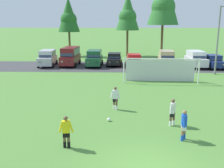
# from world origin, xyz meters

# --- Properties ---
(ground_plane) EXTENTS (400.00, 400.00, 0.00)m
(ground_plane) POSITION_xyz_m (0.00, 15.00, 0.00)
(ground_plane) COLOR #518438
(parking_lot_strip) EXTENTS (52.00, 8.40, 0.01)m
(parking_lot_strip) POSITION_xyz_m (0.00, 25.40, 0.00)
(parking_lot_strip) COLOR #3D3D3F
(parking_lot_strip) RESTS_ON ground
(soccer_ball) EXTENTS (0.22, 0.22, 0.22)m
(soccer_ball) POSITION_xyz_m (-1.83, 5.48, 0.11)
(soccer_ball) COLOR white
(soccer_ball) RESTS_ON ground
(soccer_goal) EXTENTS (7.48, 2.21, 2.57)m
(soccer_goal) POSITION_xyz_m (2.91, 16.53, 1.29)
(soccer_goal) COLOR white
(soccer_goal) RESTS_ON ground
(referee) EXTENTS (0.75, 0.30, 1.64)m
(referee) POSITION_xyz_m (-3.75, 1.94, 0.82)
(referee) COLOR brown
(referee) RESTS_ON ground
(player_striker_near) EXTENTS (0.73, 0.31, 1.64)m
(player_striker_near) POSITION_xyz_m (-1.48, 7.72, 0.82)
(player_striker_near) COLOR brown
(player_striker_near) RESTS_ON ground
(player_midfield_center) EXTENTS (0.30, 0.73, 1.64)m
(player_midfield_center) POSITION_xyz_m (2.16, 2.96, 0.82)
(player_midfield_center) COLOR #936B4C
(player_midfield_center) RESTS_ON ground
(player_defender_far) EXTENTS (0.47, 0.66, 1.64)m
(player_defender_far) POSITION_xyz_m (1.95, 4.92, 0.82)
(player_defender_far) COLOR brown
(player_defender_far) RESTS_ON ground
(parked_car_slot_far_left) EXTENTS (2.34, 4.70, 2.16)m
(parked_car_slot_far_left) POSITION_xyz_m (-11.05, 25.57, 1.11)
(parked_car_slot_far_left) COLOR #B2B2BC
(parked_car_slot_far_left) RESTS_ON ground
(parked_car_slot_left) EXTENTS (2.38, 4.89, 2.52)m
(parked_car_slot_left) POSITION_xyz_m (-7.99, 25.99, 1.34)
(parked_car_slot_left) COLOR maroon
(parked_car_slot_left) RESTS_ON ground
(parked_car_slot_center_left) EXTENTS (2.17, 4.62, 2.16)m
(parked_car_slot_center_left) POSITION_xyz_m (-4.64, 25.62, 1.11)
(parked_car_slot_center_left) COLOR #194C2D
(parked_car_slot_center_left) RESTS_ON ground
(parked_car_slot_center) EXTENTS (2.13, 4.25, 1.72)m
(parked_car_slot_center) POSITION_xyz_m (-1.95, 26.32, 0.88)
(parked_car_slot_center) COLOR black
(parked_car_slot_center) RESTS_ON ground
(parked_car_slot_center_right) EXTENTS (2.16, 4.27, 1.72)m
(parked_car_slot_center_right) POSITION_xyz_m (0.70, 25.12, 0.88)
(parked_car_slot_center_right) COLOR red
(parked_car_slot_center_right) RESTS_ON ground
(parked_car_slot_right) EXTENTS (2.34, 4.70, 2.16)m
(parked_car_slot_right) POSITION_xyz_m (5.06, 25.44, 1.11)
(parked_car_slot_right) COLOR tan
(parked_car_slot_right) RESTS_ON ground
(parked_car_slot_far_right) EXTENTS (2.28, 4.67, 2.16)m
(parked_car_slot_far_right) POSITION_xyz_m (8.93, 25.28, 1.11)
(parked_car_slot_far_right) COLOR silver
(parked_car_slot_far_right) RESTS_ON ground
(parked_car_slot_end) EXTENTS (2.15, 4.26, 1.72)m
(parked_car_slot_end) POSITION_xyz_m (11.05, 24.75, 0.88)
(parked_car_slot_end) COLOR navy
(parked_car_slot_end) RESTS_ON ground
(tree_left_edge) EXTENTS (3.74, 3.74, 9.98)m
(tree_left_edge) POSITION_xyz_m (-10.05, 36.56, 6.86)
(tree_left_edge) COLOR brown
(tree_left_edge) RESTS_ON ground
(tree_mid_left) EXTENTS (4.01, 4.01, 10.70)m
(tree_mid_left) POSITION_xyz_m (0.08, 36.44, 7.35)
(tree_mid_left) COLOR brown
(tree_mid_left) RESTS_ON ground
(tree_center_back) EXTENTS (4.87, 4.87, 12.98)m
(tree_center_back) POSITION_xyz_m (5.42, 32.44, 8.93)
(tree_center_back) COLOR brown
(tree_center_back) RESTS_ON ground
(street_lamp) EXTENTS (2.00, 0.32, 7.67)m
(street_lamp) POSITION_xyz_m (10.00, 20.49, 3.97)
(street_lamp) COLOR slate
(street_lamp) RESTS_ON ground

